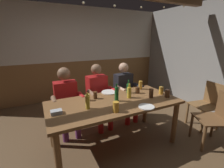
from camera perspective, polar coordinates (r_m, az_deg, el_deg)
ground_plane at (r=2.87m, az=-0.42°, el=-19.61°), size 6.32×6.32×0.00m
back_wall_upper at (r=4.57m, az=-14.00°, el=17.23°), size 5.26×0.12×1.46m
back_wall_wainscot at (r=4.71m, az=-12.96°, el=1.74°), size 5.26×0.12×1.06m
side_wall_concrete at (r=4.27m, az=34.53°, el=7.79°), size 0.12×4.59×2.52m
dining_table at (r=2.43m, az=0.88°, el=-8.44°), size 1.99×0.93×0.76m
person_0 at (r=2.88m, az=-16.32°, el=-4.95°), size 0.53×0.50×1.21m
person_1 at (r=3.02m, az=-4.96°, el=-3.37°), size 0.54×0.54×1.23m
person_2 at (r=3.27m, az=4.84°, el=-1.95°), size 0.53×0.51×1.21m
chair_empty_near_right at (r=3.56m, az=31.65°, el=-6.14°), size 0.50×0.50×0.88m
chair_empty_near_left at (r=3.03m, az=33.93°, el=-10.21°), size 0.59×0.59×0.88m
condiment_caddy at (r=2.13m, az=-19.72°, el=-9.67°), size 0.14×0.10×0.05m
plate_0 at (r=2.25m, az=12.49°, el=-8.14°), size 0.22×0.22×0.01m
plate_1 at (r=2.77m, az=-1.07°, el=-2.98°), size 0.27×0.27×0.01m
bottle_0 at (r=2.52m, az=6.34°, el=-3.03°), size 0.07×0.07×0.23m
bottle_1 at (r=2.37m, az=1.70°, el=-3.67°), size 0.06×0.06×0.28m
bottle_2 at (r=2.74m, az=6.03°, el=-1.48°), size 0.06×0.06×0.23m
bottle_3 at (r=2.14m, az=-8.97°, el=-6.59°), size 0.06×0.06×0.23m
pint_glass_0 at (r=2.81m, az=17.58°, el=-2.27°), size 0.07×0.07×0.13m
pint_glass_1 at (r=2.59m, az=14.17°, el=-3.30°), size 0.07×0.07×0.15m
pint_glass_2 at (r=2.98m, az=10.36°, el=-0.40°), size 0.07×0.07×0.16m
pint_glass_3 at (r=2.44m, az=-8.84°, el=-4.84°), size 0.06×0.06×0.10m
pint_glass_4 at (r=2.69m, az=19.61°, el=-3.26°), size 0.08×0.08×0.13m
pint_glass_5 at (r=2.05m, az=1.42°, el=-8.37°), size 0.08×0.08×0.14m
pint_glass_6 at (r=2.49m, az=-6.17°, el=-4.10°), size 0.06×0.06×0.12m
pint_glass_7 at (r=2.76m, az=9.35°, el=-2.26°), size 0.07×0.07×0.11m
string_lights at (r=2.74m, az=-4.54°, el=28.17°), size 3.72×0.04×0.16m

